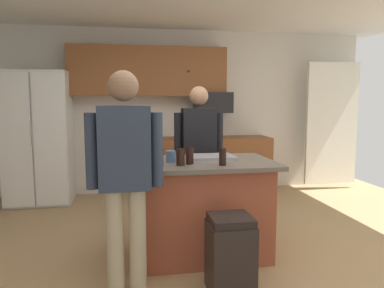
{
  "coord_description": "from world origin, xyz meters",
  "views": [
    {
      "loc": [
        -0.76,
        -3.23,
        1.5
      ],
      "look_at": [
        -0.1,
        0.45,
        1.05
      ],
      "focal_mm": 34.7,
      "sensor_mm": 36.0,
      "label": 1
    }
  ],
  "objects_px": {
    "glass_stout_tall": "(180,157)",
    "mug_blue_stoneware": "(171,156)",
    "kitchen_island": "(198,208)",
    "person_host_foreground": "(199,148)",
    "glass_short_whisky": "(223,157)",
    "glass_dark_ale": "(190,156)",
    "microwave_over_range": "(213,103)",
    "person_elder_center": "(125,168)",
    "trash_bin": "(230,254)",
    "glass_pilsner": "(159,158)",
    "serving_tray": "(210,157)",
    "refrigerator": "(39,138)"
  },
  "relations": [
    {
      "from": "glass_stout_tall",
      "to": "mug_blue_stoneware",
      "type": "distance_m",
      "value": 0.2
    },
    {
      "from": "kitchen_island",
      "to": "person_host_foreground",
      "type": "bearing_deg",
      "value": 78.1
    },
    {
      "from": "kitchen_island",
      "to": "glass_short_whisky",
      "type": "height_order",
      "value": "glass_short_whisky"
    },
    {
      "from": "glass_dark_ale",
      "to": "mug_blue_stoneware",
      "type": "xyz_separation_m",
      "value": [
        -0.15,
        0.13,
        -0.02
      ]
    },
    {
      "from": "microwave_over_range",
      "to": "mug_blue_stoneware",
      "type": "bearing_deg",
      "value": -112.08
    },
    {
      "from": "person_elder_center",
      "to": "mug_blue_stoneware",
      "type": "xyz_separation_m",
      "value": [
        0.42,
        0.6,
        -0.01
      ]
    },
    {
      "from": "glass_dark_ale",
      "to": "trash_bin",
      "type": "relative_size",
      "value": 0.24
    },
    {
      "from": "kitchen_island",
      "to": "glass_pilsner",
      "type": "relative_size",
      "value": 8.8
    },
    {
      "from": "person_host_foreground",
      "to": "person_elder_center",
      "type": "height_order",
      "value": "person_elder_center"
    },
    {
      "from": "mug_blue_stoneware",
      "to": "trash_bin",
      "type": "xyz_separation_m",
      "value": [
        0.38,
        -0.71,
        -0.67
      ]
    },
    {
      "from": "kitchen_island",
      "to": "glass_dark_ale",
      "type": "distance_m",
      "value": 0.55
    },
    {
      "from": "mug_blue_stoneware",
      "to": "serving_tray",
      "type": "xyz_separation_m",
      "value": [
        0.39,
        0.08,
        -0.03
      ]
    },
    {
      "from": "refrigerator",
      "to": "person_elder_center",
      "type": "distance_m",
      "value": 3.09
    },
    {
      "from": "glass_short_whisky",
      "to": "serving_tray",
      "type": "bearing_deg",
      "value": 96.05
    },
    {
      "from": "microwave_over_range",
      "to": "mug_blue_stoneware",
      "type": "height_order",
      "value": "microwave_over_range"
    },
    {
      "from": "person_elder_center",
      "to": "trash_bin",
      "type": "xyz_separation_m",
      "value": [
        0.79,
        -0.1,
        -0.69
      ]
    },
    {
      "from": "person_host_foreground",
      "to": "glass_short_whisky",
      "type": "xyz_separation_m",
      "value": [
        0.01,
        -1.03,
        0.05
      ]
    },
    {
      "from": "glass_stout_tall",
      "to": "mug_blue_stoneware",
      "type": "bearing_deg",
      "value": 108.29
    },
    {
      "from": "person_elder_center",
      "to": "glass_pilsner",
      "type": "height_order",
      "value": "person_elder_center"
    },
    {
      "from": "microwave_over_range",
      "to": "person_host_foreground",
      "type": "relative_size",
      "value": 0.34
    },
    {
      "from": "microwave_over_range",
      "to": "trash_bin",
      "type": "relative_size",
      "value": 0.92
    },
    {
      "from": "microwave_over_range",
      "to": "trash_bin",
      "type": "distance_m",
      "value": 3.32
    },
    {
      "from": "kitchen_island",
      "to": "microwave_over_range",
      "type": "bearing_deg",
      "value": 73.37
    },
    {
      "from": "person_elder_center",
      "to": "glass_pilsner",
      "type": "bearing_deg",
      "value": 10.25
    },
    {
      "from": "glass_short_whisky",
      "to": "mug_blue_stoneware",
      "type": "bearing_deg",
      "value": 149.79
    },
    {
      "from": "glass_dark_ale",
      "to": "serving_tray",
      "type": "height_order",
      "value": "glass_dark_ale"
    },
    {
      "from": "kitchen_island",
      "to": "serving_tray",
      "type": "height_order",
      "value": "serving_tray"
    },
    {
      "from": "kitchen_island",
      "to": "person_host_foreground",
      "type": "xyz_separation_m",
      "value": [
        0.16,
        0.77,
        0.48
      ]
    },
    {
      "from": "kitchen_island",
      "to": "glass_pilsner",
      "type": "bearing_deg",
      "value": -148.61
    },
    {
      "from": "glass_short_whisky",
      "to": "glass_dark_ale",
      "type": "bearing_deg",
      "value": 156.1
    },
    {
      "from": "serving_tray",
      "to": "glass_pilsner",
      "type": "bearing_deg",
      "value": -149.9
    },
    {
      "from": "kitchen_island",
      "to": "glass_dark_ale",
      "type": "xyz_separation_m",
      "value": [
        -0.1,
        -0.14,
        0.53
      ]
    },
    {
      "from": "refrigerator",
      "to": "microwave_over_range",
      "type": "xyz_separation_m",
      "value": [
        2.6,
        0.12,
        0.5
      ]
    },
    {
      "from": "refrigerator",
      "to": "glass_pilsner",
      "type": "relative_size",
      "value": 11.63
    },
    {
      "from": "refrigerator",
      "to": "trash_bin",
      "type": "xyz_separation_m",
      "value": [
        2.02,
        -2.94,
        -0.65
      ]
    },
    {
      "from": "trash_bin",
      "to": "person_host_foreground",
      "type": "bearing_deg",
      "value": 88.41
    },
    {
      "from": "person_elder_center",
      "to": "glass_short_whisky",
      "type": "height_order",
      "value": "person_elder_center"
    },
    {
      "from": "person_elder_center",
      "to": "glass_stout_tall",
      "type": "relative_size",
      "value": 11.38
    },
    {
      "from": "mug_blue_stoneware",
      "to": "glass_short_whisky",
      "type": "bearing_deg",
      "value": -30.21
    },
    {
      "from": "glass_pilsner",
      "to": "person_elder_center",
      "type": "bearing_deg",
      "value": -127.54
    },
    {
      "from": "trash_bin",
      "to": "microwave_over_range",
      "type": "bearing_deg",
      "value": 79.27
    },
    {
      "from": "glass_dark_ale",
      "to": "person_elder_center",
      "type": "bearing_deg",
      "value": -140.36
    },
    {
      "from": "microwave_over_range",
      "to": "glass_pilsner",
      "type": "distance_m",
      "value": 2.84
    },
    {
      "from": "person_elder_center",
      "to": "serving_tray",
      "type": "bearing_deg",
      "value": -2.31
    },
    {
      "from": "serving_tray",
      "to": "trash_bin",
      "type": "bearing_deg",
      "value": -91.32
    },
    {
      "from": "kitchen_island",
      "to": "serving_tray",
      "type": "xyz_separation_m",
      "value": [
        0.14,
        0.07,
        0.48
      ]
    },
    {
      "from": "mug_blue_stoneware",
      "to": "serving_tray",
      "type": "bearing_deg",
      "value": 10.96
    },
    {
      "from": "trash_bin",
      "to": "kitchen_island",
      "type": "bearing_deg",
      "value": 99.7
    },
    {
      "from": "microwave_over_range",
      "to": "trash_bin",
      "type": "height_order",
      "value": "microwave_over_range"
    },
    {
      "from": "glass_pilsner",
      "to": "mug_blue_stoneware",
      "type": "bearing_deg",
      "value": 60.37
    }
  ]
}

